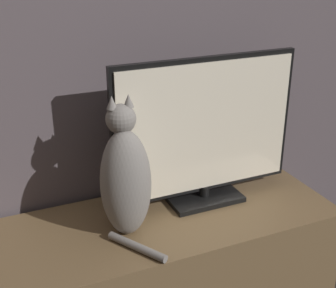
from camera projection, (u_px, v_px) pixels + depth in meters
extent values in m
cube|color=brown|center=(160.00, 270.00, 1.87)|extent=(1.38, 0.51, 0.48)
cube|color=black|center=(204.00, 197.00, 1.91)|extent=(0.30, 0.18, 0.02)
cylinder|color=black|center=(204.00, 190.00, 1.90)|extent=(0.04, 0.04, 0.04)
cube|color=black|center=(205.00, 127.00, 1.80)|extent=(0.76, 0.02, 0.55)
cube|color=silver|center=(207.00, 128.00, 1.79)|extent=(0.72, 0.01, 0.51)
ellipsoid|color=gray|center=(126.00, 184.00, 1.62)|extent=(0.19, 0.17, 0.40)
ellipsoid|color=silver|center=(122.00, 181.00, 1.68)|extent=(0.10, 0.06, 0.22)
sphere|color=gray|center=(121.00, 119.00, 1.56)|extent=(0.11, 0.11, 0.10)
cone|color=gray|center=(112.00, 102.00, 1.52)|extent=(0.04, 0.04, 0.04)
cone|color=gray|center=(128.00, 100.00, 1.54)|extent=(0.04, 0.04, 0.04)
cylinder|color=gray|center=(137.00, 247.00, 1.59)|extent=(0.15, 0.22, 0.03)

